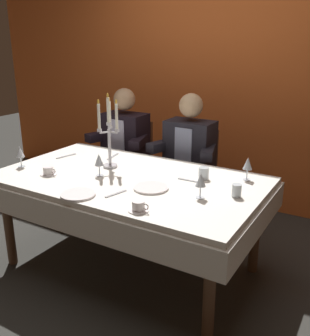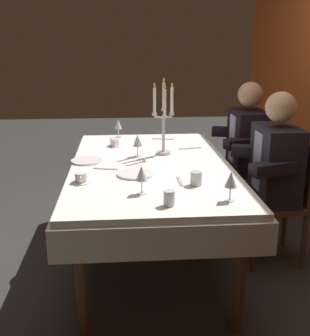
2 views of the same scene
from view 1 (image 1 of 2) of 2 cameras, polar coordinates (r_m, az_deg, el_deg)
ground_plane at (r=3.13m, az=-3.58°, el=-14.13°), size 12.00×12.00×0.00m
back_wall at (r=4.13m, az=9.43°, el=13.54°), size 6.00×0.12×2.70m
dining_table at (r=2.85m, az=-3.83°, el=-3.54°), size 1.94×1.14×0.74m
candelabra at (r=2.96m, az=-6.73°, el=4.78°), size 0.15×0.17×0.57m
dinner_plate_0 at (r=2.52m, az=-11.19°, el=-3.81°), size 0.22×0.22×0.01m
dinner_plate_1 at (r=2.58m, az=-0.60°, el=-2.90°), size 0.23×0.23×0.01m
wine_glass_0 at (r=2.41m, az=6.70°, el=-1.84°), size 0.07×0.07×0.16m
wine_glass_1 at (r=2.82m, az=-8.20°, el=1.13°), size 0.07×0.07×0.16m
wine_glass_2 at (r=2.78m, az=13.42°, el=0.54°), size 0.07×0.07×0.16m
wine_glass_3 at (r=3.16m, az=-19.14°, el=2.16°), size 0.07×0.07×0.16m
water_tumbler_0 at (r=2.77m, az=7.13°, el=-0.76°), size 0.07×0.07×0.08m
water_tumbler_1 at (r=2.49m, az=11.85°, el=-3.25°), size 0.06×0.06×0.08m
coffee_cup_0 at (r=2.25m, az=-2.41°, el=-5.64°), size 0.13×0.12×0.06m
coffee_cup_1 at (r=2.94m, az=-15.30°, el=-0.45°), size 0.13×0.12×0.06m
fork_0 at (r=2.51m, az=-5.74°, el=-3.76°), size 0.06×0.17×0.01m
spoon_1 at (r=2.73m, az=5.02°, el=-1.81°), size 0.17×0.02×0.01m
knife_2 at (r=3.29m, az=-6.20°, el=1.67°), size 0.05×0.19×0.01m
knife_3 at (r=3.37m, az=-12.86°, el=1.72°), size 0.06×0.19×0.01m
seated_diner_0 at (r=3.86m, az=-4.31°, el=4.12°), size 0.63×0.48×1.24m
seated_diner_1 at (r=3.51m, az=5.15°, el=2.67°), size 0.63×0.48×1.24m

